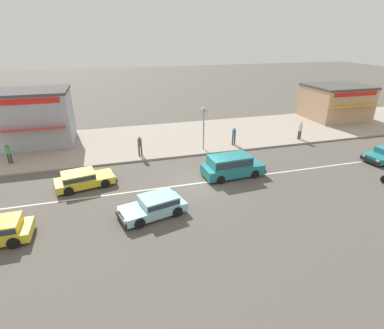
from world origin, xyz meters
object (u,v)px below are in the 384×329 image
(minivan_teal_1, at_px, (231,165))
(hatchback_yellow_4, at_px, (83,179))
(hatchback_pale_blue_5, at_px, (155,205))
(shopfront_far_kios, at_px, (335,102))
(street_clock, at_px, (204,119))
(pedestrian_far_end, at_px, (300,129))
(pedestrian_by_shop, at_px, (234,135))
(pedestrian_mid_kerb, at_px, (140,144))
(pedestrian_near_clock, at_px, (8,152))
(shopfront_corner_warung, at_px, (37,117))

(minivan_teal_1, distance_m, hatchback_yellow_4, 10.29)
(hatchback_pale_blue_5, xyz_separation_m, shopfront_far_kios, (24.17, 14.88, 1.49))
(hatchback_pale_blue_5, xyz_separation_m, street_clock, (5.77, 8.91, 2.26))
(pedestrian_far_end, bearing_deg, pedestrian_by_shop, 177.73)
(minivan_teal_1, distance_m, pedestrian_mid_kerb, 7.95)
(minivan_teal_1, bearing_deg, street_clock, 93.78)
(pedestrian_mid_kerb, height_order, pedestrian_far_end, pedestrian_mid_kerb)
(hatchback_yellow_4, xyz_separation_m, pedestrian_near_clock, (-5.65, 5.36, 0.52))
(pedestrian_by_shop, distance_m, shopfront_corner_warung, 17.92)
(minivan_teal_1, xyz_separation_m, street_clock, (-0.36, 5.41, 2.00))
(hatchback_pale_blue_5, relative_size, shopfront_corner_warung, 0.67)
(pedestrian_near_clock, xyz_separation_m, shopfront_far_kios, (33.91, 4.87, 0.98))
(street_clock, xyz_separation_m, pedestrian_by_shop, (3.01, 0.33, -1.75))
(pedestrian_far_end, distance_m, shopfront_far_kios, 10.54)
(pedestrian_by_shop, height_order, shopfront_far_kios, shopfront_far_kios)
(pedestrian_near_clock, xyz_separation_m, pedestrian_by_shop, (18.52, -0.77, -0.01))
(minivan_teal_1, xyz_separation_m, pedestrian_far_end, (9.36, 5.47, 0.29))
(street_clock, relative_size, shopfront_far_kios, 0.56)
(pedestrian_mid_kerb, height_order, shopfront_corner_warung, shopfront_corner_warung)
(hatchback_pale_blue_5, height_order, street_clock, street_clock)
(pedestrian_near_clock, distance_m, shopfront_corner_warung, 5.11)
(pedestrian_by_shop, bearing_deg, shopfront_corner_warung, 162.31)
(hatchback_yellow_4, height_order, shopfront_corner_warung, shopfront_corner_warung)
(hatchback_yellow_4, relative_size, pedestrian_near_clock, 2.49)
(pedestrian_far_end, xyz_separation_m, shopfront_far_kios, (8.68, 5.91, 0.95))
(hatchback_yellow_4, relative_size, shopfront_far_kios, 0.61)
(minivan_teal_1, bearing_deg, pedestrian_far_end, 30.29)
(minivan_teal_1, height_order, hatchback_pale_blue_5, minivan_teal_1)
(shopfront_far_kios, bearing_deg, hatchback_pale_blue_5, -148.38)
(minivan_teal_1, height_order, shopfront_far_kios, shopfront_far_kios)
(pedestrian_mid_kerb, xyz_separation_m, pedestrian_far_end, (15.24, 0.12, -0.00))
(pedestrian_far_end, bearing_deg, hatchback_pale_blue_5, -149.92)
(pedestrian_far_end, bearing_deg, shopfront_far_kios, 34.25)
(pedestrian_far_end, height_order, shopfront_corner_warung, shopfront_corner_warung)
(pedestrian_mid_kerb, bearing_deg, hatchback_pale_blue_5, -91.62)
(hatchback_pale_blue_5, height_order, pedestrian_mid_kerb, pedestrian_mid_kerb)
(shopfront_corner_warung, bearing_deg, pedestrian_mid_kerb, -34.41)
(hatchback_pale_blue_5, xyz_separation_m, pedestrian_far_end, (15.49, 8.97, 0.55))
(hatchback_pale_blue_5, relative_size, shopfront_far_kios, 0.60)
(hatchback_pale_blue_5, relative_size, pedestrian_by_shop, 2.47)
(pedestrian_by_shop, height_order, shopfront_corner_warung, shopfront_corner_warung)
(minivan_teal_1, xyz_separation_m, hatchback_pale_blue_5, (-6.13, -3.50, -0.26))
(hatchback_pale_blue_5, height_order, shopfront_corner_warung, shopfront_corner_warung)
(hatchback_yellow_4, height_order, pedestrian_mid_kerb, pedestrian_mid_kerb)
(minivan_teal_1, xyz_separation_m, pedestrian_near_clock, (-15.87, 6.51, 0.26))
(pedestrian_far_end, distance_m, shopfront_corner_warung, 24.44)
(street_clock, xyz_separation_m, pedestrian_mid_kerb, (-5.52, -0.05, -1.71))
(pedestrian_near_clock, relative_size, pedestrian_by_shop, 1.01)
(hatchback_yellow_4, distance_m, shopfront_far_kios, 30.10)
(pedestrian_near_clock, bearing_deg, pedestrian_by_shop, -2.39)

